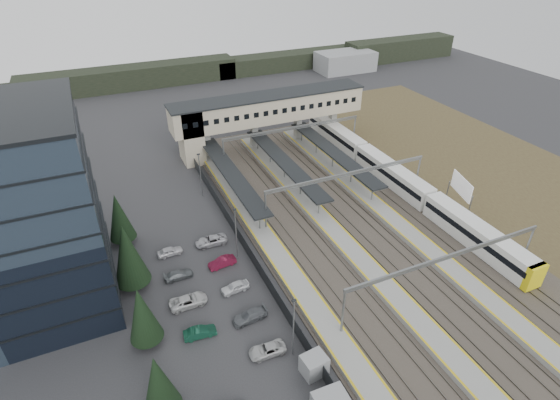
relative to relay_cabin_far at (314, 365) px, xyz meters
name	(u,v)px	position (x,y,z in m)	size (l,w,h in m)	color
ground	(322,286)	(7.00, 10.94, -1.15)	(220.00, 220.00, 0.00)	#2B2B2D
conifer_row	(148,338)	(-15.00, 7.08, 3.69)	(4.42, 49.82, 9.50)	black
car_park	(235,350)	(-6.63, 5.55, -0.53)	(10.69, 44.59, 1.29)	#A2A1A6
lampposts	(260,272)	(-1.00, 12.19, 3.19)	(0.50, 53.25, 8.07)	slate
fence	(261,270)	(0.50, 15.94, -0.15)	(0.08, 90.00, 2.00)	#26282B
relay_cabin_far	(314,365)	(0.00, 0.00, 0.00)	(2.71, 2.34, 2.29)	gray
rail_corridor	(362,244)	(16.34, 15.94, -0.86)	(34.00, 90.00, 0.92)	#37322A
canopies	(284,162)	(14.00, 37.94, 2.78)	(23.10, 30.00, 3.28)	black
footbridge	(257,112)	(14.70, 52.94, 6.78)	(40.40, 6.40, 11.20)	#C5B294
gantries	(391,215)	(19.00, 13.94, 4.85)	(28.40, 62.28, 7.17)	slate
train	(393,176)	(31.00, 28.60, 0.88)	(2.83, 59.22, 3.57)	white
billboard	(461,187)	(36.87, 18.75, 2.39)	(1.86, 5.94, 5.25)	slate
scrub_east	(536,194)	(52.00, 15.94, -1.12)	(34.00, 120.00, 0.06)	#463622
treeline_far	(246,67)	(30.81, 103.22, 1.80)	(170.00, 19.00, 7.00)	black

